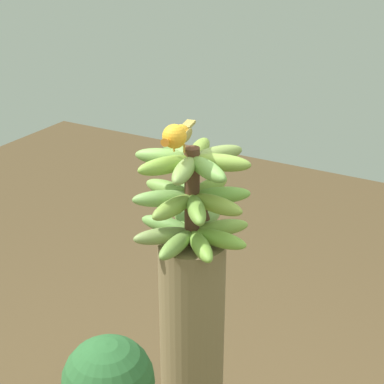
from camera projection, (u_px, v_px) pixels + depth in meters
banana_bunch at (192, 197)px, 1.56m from camera, size 0.32×0.32×0.27m
perched_bird at (176, 135)px, 1.45m from camera, size 0.07×0.20×0.08m
tropical_shrub at (108, 382)px, 2.79m from camera, size 0.43×0.43×0.46m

